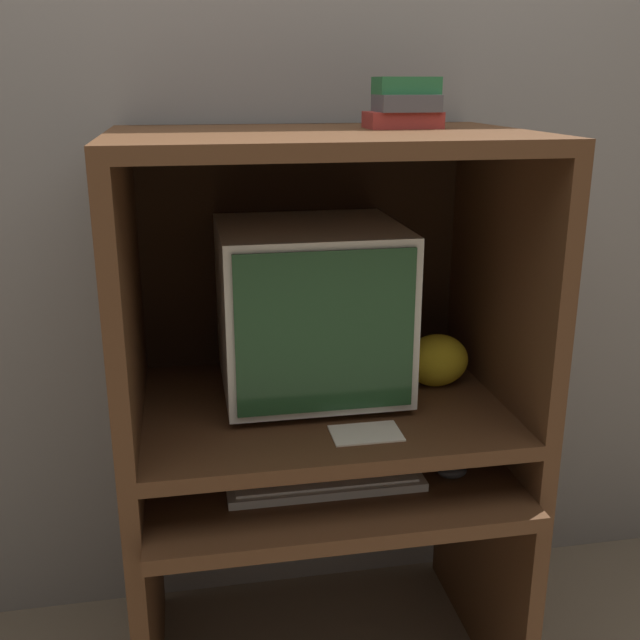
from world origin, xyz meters
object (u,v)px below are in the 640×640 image
at_px(snack_bag, 436,360).
at_px(keyboard, 325,482).
at_px(crt_monitor, 310,308).
at_px(mouse, 452,471).
at_px(book_stack, 405,104).

bearing_deg(snack_bag, keyboard, -147.71).
xyz_separation_m(keyboard, snack_bag, (0.34, 0.21, 0.20)).
relative_size(crt_monitor, mouse, 6.23).
relative_size(mouse, book_stack, 0.41).
relative_size(keyboard, mouse, 6.50).
bearing_deg(keyboard, mouse, -2.46).
distance_m(crt_monitor, keyboard, 0.43).
xyz_separation_m(snack_bag, book_stack, (-0.10, 0.02, 0.64)).
height_order(keyboard, snack_bag, snack_bag).
distance_m(mouse, snack_bag, 0.30).
relative_size(keyboard, book_stack, 2.68).
xyz_separation_m(mouse, book_stack, (-0.08, 0.24, 0.84)).
height_order(crt_monitor, book_stack, book_stack).
bearing_deg(keyboard, book_stack, 44.85).
bearing_deg(mouse, crt_monitor, 141.25).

